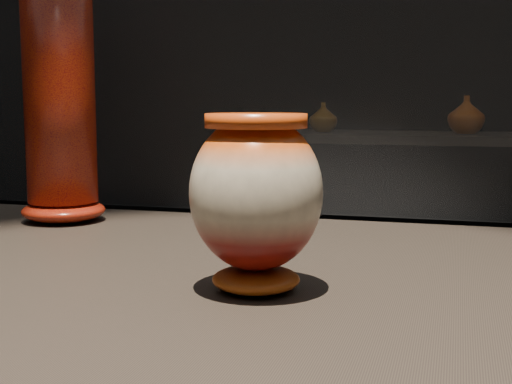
% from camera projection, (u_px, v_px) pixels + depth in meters
% --- Properties ---
extents(main_vase, '(0.17, 0.17, 0.18)m').
position_uv_depth(main_vase, '(256.00, 195.00, 0.72)').
color(main_vase, maroon).
rests_on(main_vase, display_plinth).
extents(tall_vase, '(0.17, 0.17, 0.42)m').
position_uv_depth(tall_vase, '(60.00, 94.00, 1.13)').
color(tall_vase, '#A92F0B').
rests_on(tall_vase, display_plinth).
extents(back_shelf, '(2.00, 0.60, 0.90)m').
position_uv_depth(back_shelf, '(425.00, 180.00, 4.05)').
color(back_shelf, black).
rests_on(back_shelf, ground).
extents(back_vase_left, '(0.17, 0.17, 0.17)m').
position_uv_depth(back_vase_left, '(323.00, 117.00, 4.15)').
color(back_vase_left, '#9B6816').
rests_on(back_vase_left, back_shelf).
extents(back_vase_mid, '(0.23, 0.23, 0.21)m').
position_uv_depth(back_vase_mid, '(466.00, 115.00, 3.94)').
color(back_vase_mid, maroon).
rests_on(back_vase_mid, back_shelf).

